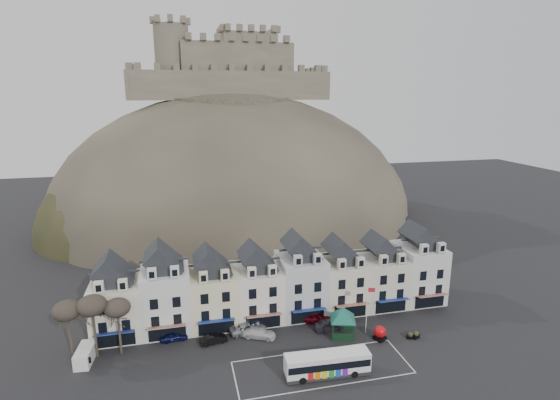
{
  "coord_description": "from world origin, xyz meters",
  "views": [
    {
      "loc": [
        -14.46,
        -44.66,
        33.75
      ],
      "look_at": [
        2.02,
        24.0,
        16.38
      ],
      "focal_mm": 28.0,
      "sensor_mm": 36.0,
      "label": 1
    }
  ],
  "objects_px": {
    "car_navy": "(174,336)",
    "car_white": "(259,333)",
    "red_buoy": "(380,333)",
    "flagpole": "(368,307)",
    "car_black": "(214,339)",
    "car_charcoal": "(330,326)",
    "car_silver": "(248,328)",
    "bus_shelter": "(343,314)",
    "white_van": "(85,355)",
    "car_maroon": "(316,318)",
    "bus": "(327,363)"
  },
  "relations": [
    {
      "from": "bus_shelter",
      "to": "car_white",
      "type": "height_order",
      "value": "bus_shelter"
    },
    {
      "from": "bus_shelter",
      "to": "car_black",
      "type": "relative_size",
      "value": 1.76
    },
    {
      "from": "white_van",
      "to": "car_maroon",
      "type": "bearing_deg",
      "value": 9.92
    },
    {
      "from": "bus",
      "to": "red_buoy",
      "type": "distance_m",
      "value": 11.41
    },
    {
      "from": "white_van",
      "to": "car_silver",
      "type": "relative_size",
      "value": 0.85
    },
    {
      "from": "bus_shelter",
      "to": "white_van",
      "type": "distance_m",
      "value": 34.63
    },
    {
      "from": "red_buoy",
      "to": "white_van",
      "type": "height_order",
      "value": "red_buoy"
    },
    {
      "from": "car_navy",
      "to": "car_charcoal",
      "type": "bearing_deg",
      "value": -101.68
    },
    {
      "from": "red_buoy",
      "to": "white_van",
      "type": "relative_size",
      "value": 0.47
    },
    {
      "from": "red_buoy",
      "to": "white_van",
      "type": "xyz_separation_m",
      "value": [
        -39.22,
        4.06,
        -0.09
      ]
    },
    {
      "from": "bus",
      "to": "car_charcoal",
      "type": "distance_m",
      "value": 10.59
    },
    {
      "from": "bus_shelter",
      "to": "car_charcoal",
      "type": "relative_size",
      "value": 1.54
    },
    {
      "from": "white_van",
      "to": "car_charcoal",
      "type": "xyz_separation_m",
      "value": [
        33.25,
        0.0,
        -0.27
      ]
    },
    {
      "from": "white_van",
      "to": "car_navy",
      "type": "distance_m",
      "value": 11.39
    },
    {
      "from": "flagpole",
      "to": "car_silver",
      "type": "xyz_separation_m",
      "value": [
        -16.64,
        4.17,
        -3.43
      ]
    },
    {
      "from": "bus",
      "to": "car_silver",
      "type": "relative_size",
      "value": 2.0
    },
    {
      "from": "car_charcoal",
      "to": "bus_shelter",
      "type": "bearing_deg",
      "value": -150.11
    },
    {
      "from": "car_black",
      "to": "car_charcoal",
      "type": "xyz_separation_m",
      "value": [
        16.8,
        -0.49,
        0.09
      ]
    },
    {
      "from": "car_black",
      "to": "car_maroon",
      "type": "bearing_deg",
      "value": -93.55
    },
    {
      "from": "red_buoy",
      "to": "car_white",
      "type": "bearing_deg",
      "value": 164.57
    },
    {
      "from": "bus",
      "to": "flagpole",
      "type": "xyz_separation_m",
      "value": [
        8.76,
        7.83,
        2.54
      ]
    },
    {
      "from": "bus",
      "to": "car_maroon",
      "type": "relative_size",
      "value": 2.31
    },
    {
      "from": "car_black",
      "to": "car_silver",
      "type": "relative_size",
      "value": 0.72
    },
    {
      "from": "bus",
      "to": "car_navy",
      "type": "height_order",
      "value": "bus"
    },
    {
      "from": "car_navy",
      "to": "car_white",
      "type": "distance_m",
      "value": 11.91
    },
    {
      "from": "flagpole",
      "to": "car_silver",
      "type": "height_order",
      "value": "flagpole"
    },
    {
      "from": "bus_shelter",
      "to": "flagpole",
      "type": "xyz_separation_m",
      "value": [
        3.64,
        -0.14,
        0.73
      ]
    },
    {
      "from": "bus_shelter",
      "to": "white_van",
      "type": "relative_size",
      "value": 1.5
    },
    {
      "from": "car_navy",
      "to": "red_buoy",
      "type": "bearing_deg",
      "value": -108.37
    },
    {
      "from": "car_navy",
      "to": "car_silver",
      "type": "xyz_separation_m",
      "value": [
        10.38,
        -0.32,
        0.1
      ]
    },
    {
      "from": "red_buoy",
      "to": "flagpole",
      "type": "distance_m",
      "value": 3.89
    },
    {
      "from": "car_navy",
      "to": "car_silver",
      "type": "bearing_deg",
      "value": -96.99
    },
    {
      "from": "red_buoy",
      "to": "car_maroon",
      "type": "xyz_separation_m",
      "value": [
        -7.17,
        6.56,
        -0.3
      ]
    },
    {
      "from": "flagpole",
      "to": "red_buoy",
      "type": "bearing_deg",
      "value": -62.39
    },
    {
      "from": "white_van",
      "to": "car_black",
      "type": "bearing_deg",
      "value": 7.17
    },
    {
      "from": "red_buoy",
      "to": "car_maroon",
      "type": "bearing_deg",
      "value": 137.55
    },
    {
      "from": "bus_shelter",
      "to": "car_maroon",
      "type": "xyz_separation_m",
      "value": [
        -2.45,
        4.35,
        -2.67
      ]
    },
    {
      "from": "red_buoy",
      "to": "car_silver",
      "type": "xyz_separation_m",
      "value": [
        -17.73,
        6.24,
        -0.33
      ]
    },
    {
      "from": "white_van",
      "to": "car_black",
      "type": "relative_size",
      "value": 1.17
    },
    {
      "from": "bus",
      "to": "bus_shelter",
      "type": "relative_size",
      "value": 1.58
    },
    {
      "from": "flagpole",
      "to": "car_silver",
      "type": "relative_size",
      "value": 1.39
    },
    {
      "from": "car_maroon",
      "to": "bus_shelter",
      "type": "bearing_deg",
      "value": -126.47
    },
    {
      "from": "bus_shelter",
      "to": "car_silver",
      "type": "height_order",
      "value": "bus_shelter"
    },
    {
      "from": "red_buoy",
      "to": "car_silver",
      "type": "distance_m",
      "value": 18.8
    },
    {
      "from": "car_white",
      "to": "car_charcoal",
      "type": "distance_m",
      "value": 10.41
    },
    {
      "from": "white_van",
      "to": "car_silver",
      "type": "distance_m",
      "value": 21.6
    },
    {
      "from": "car_white",
      "to": "car_maroon",
      "type": "xyz_separation_m",
      "value": [
        9.2,
        2.04,
        0.09
      ]
    },
    {
      "from": "car_white",
      "to": "bus_shelter",
      "type": "bearing_deg",
      "value": -77.15
    },
    {
      "from": "car_black",
      "to": "car_white",
      "type": "distance_m",
      "value": 6.4
    },
    {
      "from": "bus",
      "to": "car_black",
      "type": "distance_m",
      "value": 16.56
    }
  ]
}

